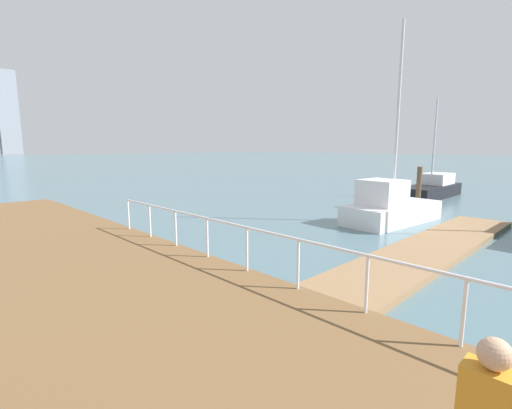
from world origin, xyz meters
name	(u,v)px	position (x,y,z in m)	size (l,w,h in m)	color
ground_plane	(197,225)	(0.00, 20.00, 0.00)	(300.00, 300.00, 0.00)	slate
floating_dock	(429,250)	(2.88, 11.54, 0.09)	(12.76, 2.00, 0.18)	#93704C
dock_piling_1	(419,190)	(9.86, 14.70, 1.16)	(0.24, 0.24, 2.31)	brown
dock_piling_3	(372,193)	(9.37, 16.97, 0.79)	(0.31, 0.31, 1.58)	brown
moored_boat_3	(390,207)	(6.30, 14.51, 0.71)	(5.15, 2.53, 8.43)	white
moored_boat_4	(432,188)	(16.17, 16.27, 0.59)	(6.31, 1.91, 6.32)	black
skyline_tower_4	(8,113)	(24.85, 183.55, 16.35)	(6.96, 9.03, 32.70)	#8C939E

